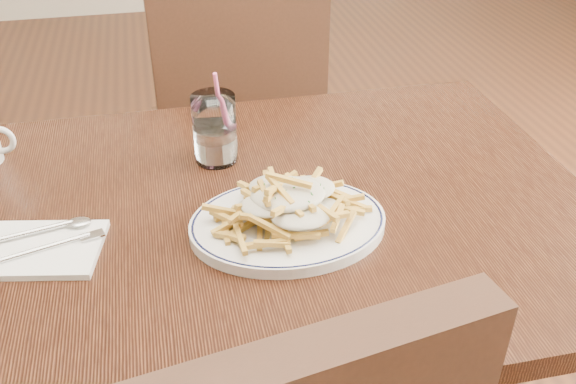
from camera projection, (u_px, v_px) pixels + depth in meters
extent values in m
cube|color=black|center=(239.00, 218.00, 1.07)|extent=(1.20, 0.80, 0.04)
cylinder|color=black|center=(435.00, 232.00, 1.66)|extent=(0.05, 0.05, 0.71)
cube|color=black|center=(233.00, 136.00, 1.90)|extent=(0.46, 0.46, 0.04)
cube|color=black|center=(243.00, 81.00, 1.60)|extent=(0.44, 0.06, 0.48)
cylinder|color=black|center=(278.00, 164.00, 2.22)|extent=(0.04, 0.04, 0.42)
cylinder|color=black|center=(170.00, 179.00, 2.14)|extent=(0.04, 0.04, 0.42)
cylinder|color=black|center=(309.00, 225.00, 1.92)|extent=(0.04, 0.04, 0.42)
cylinder|color=black|center=(185.00, 245.00, 1.84)|extent=(0.04, 0.04, 0.42)
torus|color=black|center=(288.00, 221.00, 1.00)|extent=(0.31, 0.31, 0.01)
ellipsoid|color=beige|center=(288.00, 192.00, 0.97)|extent=(0.19, 0.17, 0.03)
cube|color=white|center=(32.00, 249.00, 0.96)|extent=(0.23, 0.17, 0.01)
cylinder|color=white|center=(215.00, 129.00, 1.15)|extent=(0.08, 0.08, 0.13)
cylinder|color=white|center=(216.00, 143.00, 1.17)|extent=(0.07, 0.07, 0.06)
cylinder|color=#E25685|center=(220.00, 113.00, 1.15)|extent=(0.02, 0.04, 0.17)
torus|color=silver|center=(1.00, 140.00, 1.16)|extent=(0.06, 0.02, 0.06)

